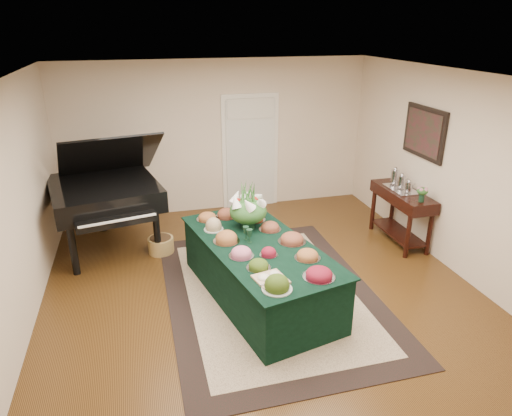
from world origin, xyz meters
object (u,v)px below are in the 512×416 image
object	(u,v)px
floral_centerpiece	(248,206)
mahogany_sideboard	(402,203)
grand_piano	(105,192)
buffet_table	(259,270)

from	to	relation	value
floral_centerpiece	mahogany_sideboard	distance (m)	2.65
floral_centerpiece	grand_piano	world-z (taller)	grand_piano
buffet_table	grand_piano	distance (m)	2.72
mahogany_sideboard	buffet_table	bearing A→B (deg)	-159.24
floral_centerpiece	mahogany_sideboard	xyz separation A→B (m)	(2.58, 0.47, -0.39)
floral_centerpiece	grand_piano	distance (m)	2.32
buffet_table	floral_centerpiece	xyz separation A→B (m)	(-0.01, 0.50, 0.67)
buffet_table	floral_centerpiece	distance (m)	0.84
buffet_table	mahogany_sideboard	size ratio (longest dim) A/B	2.12
grand_piano	mahogany_sideboard	bearing A→B (deg)	-12.03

